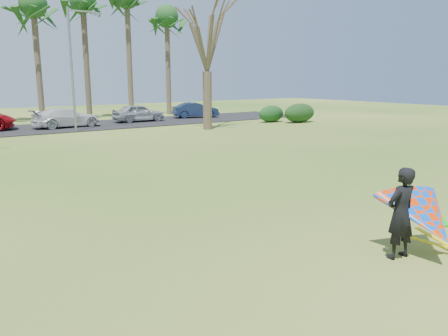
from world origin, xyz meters
TOP-DOWN VIEW (x-y plane):
  - ground at (0.00, 0.00)m, footprint 100.00×100.00m
  - parking_strip at (0.00, 25.00)m, footprint 46.00×7.00m
  - palm_6 at (2.00, 31.00)m, footprint 4.84×4.84m
  - palm_7 at (6.00, 31.00)m, footprint 4.84×4.84m
  - palm_9 at (14.00, 31.00)m, footprint 4.84×4.84m
  - bare_tree_right at (10.00, 18.00)m, footprint 6.27×6.27m
  - streetlight at (2.16, 22.00)m, footprint 2.28×0.18m
  - hedge_near at (18.70, 17.65)m, footprint 3.07×1.39m
  - hedge_far at (17.03, 19.19)m, footprint 2.43×1.14m
  - car_3 at (2.15, 24.60)m, footprint 4.91×2.37m
  - car_4 at (8.14, 25.38)m, footprint 4.18×1.73m
  - car_5 at (13.87, 25.82)m, footprint 4.30×2.44m
  - kite_flyer at (1.15, -3.18)m, footprint 2.13×2.39m

SIDE VIEW (x-z plane):
  - ground at x=0.00m, z-range 0.00..0.00m
  - parking_strip at x=0.00m, z-range 0.00..0.06m
  - hedge_far at x=17.03m, z-range 0.00..1.35m
  - car_5 at x=13.87m, z-range 0.06..1.40m
  - car_3 at x=2.15m, z-range 0.06..1.44m
  - hedge_near at x=18.70m, z-range 0.00..1.54m
  - car_4 at x=8.14m, z-range 0.06..1.48m
  - kite_flyer at x=1.15m, z-range -0.15..1.87m
  - streetlight at x=2.16m, z-range 0.46..8.46m
  - bare_tree_right at x=10.00m, z-range 1.96..11.17m
  - palm_6 at x=2.00m, z-range 3.75..14.59m
  - palm_9 at x=14.00m, z-range 3.75..14.59m
  - palm_7 at x=6.00m, z-range 4.08..15.62m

